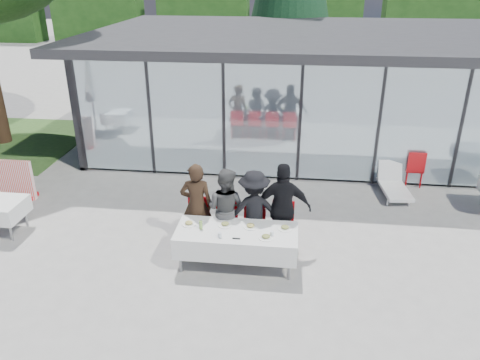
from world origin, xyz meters
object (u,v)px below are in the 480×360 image
(diner_a, at_px, (197,205))
(spare_chair_b, at_px, (415,167))
(diner_c, at_px, (254,210))
(lounger, at_px, (393,184))
(plate_d, at_px, (285,228))
(diner_d, at_px, (283,208))
(plate_c, at_px, (251,226))
(diner_chair_a, at_px, (198,218))
(plate_a, at_px, (189,223))
(plate_extra, at_px, (266,237))
(spare_table_left, at_px, (2,210))
(plate_b, at_px, (225,224))
(diner_chair_b, at_px, (226,220))
(diner_chair_d, at_px, (283,223))
(dining_table, at_px, (237,240))
(folded_eyeglasses, at_px, (236,239))
(diner_chair_c, at_px, (254,221))
(diner_b, at_px, (226,208))
(juice_bottle, at_px, (201,225))

(diner_a, distance_m, spare_chair_b, 6.01)
(diner_c, xyz_separation_m, lounger, (3.24, 2.90, -0.58))
(diner_a, xyz_separation_m, plate_d, (1.77, -0.50, -0.11))
(diner_d, height_order, plate_c, diner_d)
(diner_chair_a, xyz_separation_m, plate_a, (-0.04, -0.64, 0.24))
(plate_extra, bearing_deg, spare_table_left, 171.76)
(diner_a, xyz_separation_m, plate_b, (0.64, -0.50, -0.11))
(diner_chair_b, height_order, diner_chair_d, same)
(plate_c, bearing_deg, plate_a, -178.19)
(diner_c, xyz_separation_m, plate_a, (-1.18, -0.55, -0.06))
(diner_chair_d, bearing_deg, diner_c, -171.12)
(diner_chair_b, xyz_separation_m, diner_chair_d, (1.13, 0.00, 0.00))
(dining_table, distance_m, plate_extra, 0.64)
(plate_extra, relative_size, spare_table_left, 0.32)
(folded_eyeglasses, relative_size, lounger, 0.10)
(diner_a, height_order, plate_a, diner_a)
(plate_b, relative_size, plate_c, 1.00)
(plate_d, bearing_deg, diner_chair_c, 136.83)
(dining_table, distance_m, plate_a, 0.96)
(folded_eyeglasses, bearing_deg, diner_chair_b, 107.74)
(diner_a, height_order, plate_d, diner_a)
(diner_chair_b, bearing_deg, diner_chair_d, 0.00)
(diner_chair_c, xyz_separation_m, plate_c, (-0.02, -0.60, 0.24))
(diner_b, xyz_separation_m, diner_chair_c, (0.56, 0.09, -0.31))
(plate_b, bearing_deg, plate_extra, -24.63)
(diner_chair_a, bearing_deg, diner_c, -4.44)
(diner_c, bearing_deg, folded_eyeglasses, 65.73)
(dining_table, bearing_deg, plate_d, 10.41)
(plate_a, relative_size, plate_c, 1.00)
(diner_chair_b, relative_size, plate_a, 3.59)
(plate_a, distance_m, plate_b, 0.68)
(diner_c, relative_size, plate_d, 6.15)
(diner_chair_d, bearing_deg, spare_chair_b, 45.25)
(juice_bottle, bearing_deg, folded_eyeglasses, -21.32)
(plate_extra, relative_size, spare_chair_b, 0.28)
(plate_extra, xyz_separation_m, folded_eyeglasses, (-0.53, -0.09, -0.02))
(plate_b, height_order, spare_chair_b, spare_chair_b)
(diner_b, bearing_deg, folded_eyeglasses, 128.00)
(diner_chair_a, distance_m, juice_bottle, 0.85)
(diner_a, relative_size, plate_extra, 6.52)
(plate_d, bearing_deg, diner_chair_a, 161.64)
(diner_a, distance_m, diner_b, 0.58)
(juice_bottle, bearing_deg, diner_chair_b, 64.81)
(dining_table, bearing_deg, plate_b, 146.44)
(diner_chair_a, bearing_deg, diner_d, -2.97)
(diner_b, distance_m, plate_a, 0.83)
(diner_c, distance_m, folded_eyeglasses, 0.98)
(diner_chair_a, relative_size, spare_chair_b, 1.00)
(diner_chair_d, distance_m, plate_a, 1.88)
(diner_b, relative_size, plate_c, 6.23)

